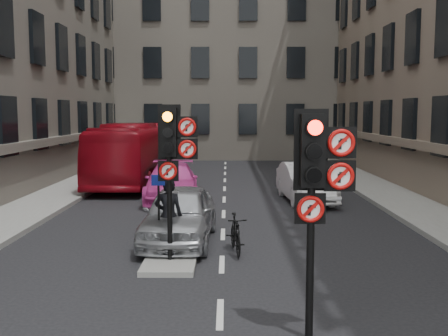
{
  "coord_description": "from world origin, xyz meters",
  "views": [
    {
      "loc": [
        0.12,
        -6.85,
        3.53
      ],
      "look_at": [
        0.07,
        1.79,
        2.6
      ],
      "focal_mm": 42.0,
      "sensor_mm": 36.0,
      "label": 1
    }
  ],
  "objects_px": {
    "signal_near": "(318,175)",
    "car_silver": "(180,214)",
    "motorcyclist": "(168,216)",
    "bus_red": "(134,153)",
    "info_sign": "(159,202)",
    "car_white": "(306,182)",
    "motorcycle": "(236,234)",
    "signal_far": "(173,148)",
    "car_pink": "(172,183)"
  },
  "relations": [
    {
      "from": "signal_near",
      "to": "car_white",
      "type": "bearing_deg",
      "value": 82.2
    },
    {
      "from": "signal_near",
      "to": "car_pink",
      "type": "xyz_separation_m",
      "value": [
        -3.57,
        12.73,
        -1.85
      ]
    },
    {
      "from": "signal_near",
      "to": "car_pink",
      "type": "height_order",
      "value": "signal_near"
    },
    {
      "from": "motorcycle",
      "to": "info_sign",
      "type": "relative_size",
      "value": 0.86
    },
    {
      "from": "car_white",
      "to": "info_sign",
      "type": "distance_m",
      "value": 9.27
    },
    {
      "from": "info_sign",
      "to": "car_silver",
      "type": "bearing_deg",
      "value": 70.03
    },
    {
      "from": "signal_far",
      "to": "bus_red",
      "type": "distance_m",
      "value": 14.53
    },
    {
      "from": "car_silver",
      "to": "bus_red",
      "type": "height_order",
      "value": "bus_red"
    },
    {
      "from": "car_white",
      "to": "motorcycle",
      "type": "xyz_separation_m",
      "value": [
        -2.89,
        -7.66,
        -0.27
      ]
    },
    {
      "from": "signal_near",
      "to": "info_sign",
      "type": "relative_size",
      "value": 1.89
    },
    {
      "from": "motorcyclist",
      "to": "car_pink",
      "type": "bearing_deg",
      "value": -87.45
    },
    {
      "from": "signal_far",
      "to": "car_white",
      "type": "height_order",
      "value": "signal_far"
    },
    {
      "from": "signal_near",
      "to": "signal_far",
      "type": "height_order",
      "value": "signal_far"
    },
    {
      "from": "signal_far",
      "to": "signal_near",
      "type": "bearing_deg",
      "value": -56.98
    },
    {
      "from": "car_white",
      "to": "info_sign",
      "type": "relative_size",
      "value": 2.43
    },
    {
      "from": "car_white",
      "to": "motorcycle",
      "type": "bearing_deg",
      "value": -114.95
    },
    {
      "from": "motorcycle",
      "to": "bus_red",
      "type": "bearing_deg",
      "value": 103.64
    },
    {
      "from": "motorcyclist",
      "to": "car_silver",
      "type": "bearing_deg",
      "value": -101.75
    },
    {
      "from": "car_silver",
      "to": "bus_red",
      "type": "distance_m",
      "value": 12.43
    },
    {
      "from": "car_white",
      "to": "motorcycle",
      "type": "height_order",
      "value": "car_white"
    },
    {
      "from": "motorcyclist",
      "to": "signal_far",
      "type": "bearing_deg",
      "value": 100.02
    },
    {
      "from": "car_silver",
      "to": "car_pink",
      "type": "xyz_separation_m",
      "value": [
        -0.91,
        6.6,
        -0.03
      ]
    },
    {
      "from": "car_silver",
      "to": "bus_red",
      "type": "relative_size",
      "value": 0.42
    },
    {
      "from": "car_white",
      "to": "car_pink",
      "type": "height_order",
      "value": "car_white"
    },
    {
      "from": "bus_red",
      "to": "info_sign",
      "type": "xyz_separation_m",
      "value": [
        2.95,
        -13.33,
        -0.15
      ]
    },
    {
      "from": "motorcycle",
      "to": "info_sign",
      "type": "distance_m",
      "value": 2.09
    },
    {
      "from": "signal_near",
      "to": "car_silver",
      "type": "xyz_separation_m",
      "value": [
        -2.66,
        6.12,
        -1.82
      ]
    },
    {
      "from": "bus_red",
      "to": "motorcycle",
      "type": "height_order",
      "value": "bus_red"
    },
    {
      "from": "car_silver",
      "to": "motorcycle",
      "type": "height_order",
      "value": "car_silver"
    },
    {
      "from": "car_white",
      "to": "motorcyclist",
      "type": "relative_size",
      "value": 2.41
    },
    {
      "from": "car_silver",
      "to": "car_white",
      "type": "bearing_deg",
      "value": 58.8
    },
    {
      "from": "signal_near",
      "to": "car_pink",
      "type": "relative_size",
      "value": 0.71
    },
    {
      "from": "signal_near",
      "to": "motorcycle",
      "type": "relative_size",
      "value": 2.21
    },
    {
      "from": "signal_near",
      "to": "motorcyclist",
      "type": "xyz_separation_m",
      "value": [
        -2.83,
        5.01,
        -1.63
      ]
    },
    {
      "from": "signal_near",
      "to": "bus_red",
      "type": "height_order",
      "value": "signal_near"
    },
    {
      "from": "bus_red",
      "to": "motorcyclist",
      "type": "relative_size",
      "value": 5.61
    },
    {
      "from": "car_white",
      "to": "info_sign",
      "type": "xyz_separation_m",
      "value": [
        -4.77,
        -7.92,
        0.58
      ]
    },
    {
      "from": "car_white",
      "to": "car_pink",
      "type": "xyz_separation_m",
      "value": [
        -5.3,
        0.06,
        -0.02
      ]
    },
    {
      "from": "car_white",
      "to": "motorcycle",
      "type": "distance_m",
      "value": 8.19
    },
    {
      "from": "info_sign",
      "to": "bus_red",
      "type": "bearing_deg",
      "value": 97.84
    },
    {
      "from": "bus_red",
      "to": "motorcyclist",
      "type": "height_order",
      "value": "bus_red"
    },
    {
      "from": "signal_near",
      "to": "car_white",
      "type": "xyz_separation_m",
      "value": [
        1.73,
        12.66,
        -1.83
      ]
    },
    {
      "from": "signal_far",
      "to": "info_sign",
      "type": "height_order",
      "value": "signal_far"
    },
    {
      "from": "signal_far",
      "to": "car_silver",
      "type": "relative_size",
      "value": 0.8
    },
    {
      "from": "car_white",
      "to": "motorcyclist",
      "type": "xyz_separation_m",
      "value": [
        -4.57,
        -7.66,
        0.19
      ]
    },
    {
      "from": "motorcycle",
      "to": "motorcyclist",
      "type": "distance_m",
      "value": 1.74
    },
    {
      "from": "signal_near",
      "to": "car_silver",
      "type": "relative_size",
      "value": 0.8
    },
    {
      "from": "signal_far",
      "to": "info_sign",
      "type": "relative_size",
      "value": 1.89
    },
    {
      "from": "bus_red",
      "to": "car_pink",
      "type": "bearing_deg",
      "value": -64.59
    },
    {
      "from": "car_silver",
      "to": "car_white",
      "type": "distance_m",
      "value": 7.88
    }
  ]
}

